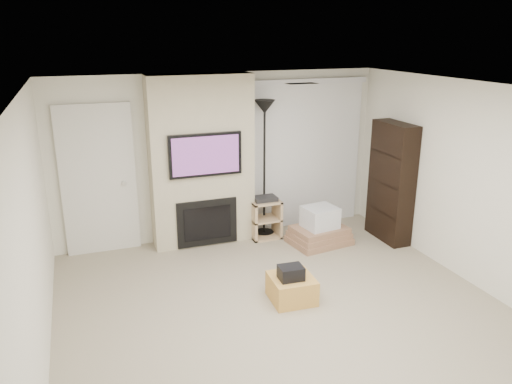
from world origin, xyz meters
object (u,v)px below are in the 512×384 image
object	(u,v)px
box_stack	(319,230)
av_stand	(265,216)
ottoman	(292,288)
floor_lamp	(265,130)
bookshelf	(391,182)

from	to	relation	value
box_stack	av_stand	bearing A→B (deg)	143.43
av_stand	ottoman	bearing A→B (deg)	-101.58
ottoman	av_stand	xyz separation A→B (m)	(0.39, 1.91, 0.20)
floor_lamp	av_stand	bearing A→B (deg)	-105.94
ottoman	floor_lamp	distance (m)	2.57
floor_lamp	av_stand	world-z (taller)	floor_lamp
ottoman	av_stand	bearing A→B (deg)	78.42
bookshelf	ottoman	bearing A→B (deg)	-150.59
floor_lamp	bookshelf	bearing A→B (deg)	-25.32
ottoman	box_stack	distance (m)	1.76
ottoman	box_stack	size ratio (longest dim) A/B	0.53
ottoman	av_stand	world-z (taller)	av_stand
floor_lamp	bookshelf	xyz separation A→B (m)	(1.73, -0.82, -0.76)
floor_lamp	bookshelf	world-z (taller)	floor_lamp
floor_lamp	bookshelf	distance (m)	2.06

